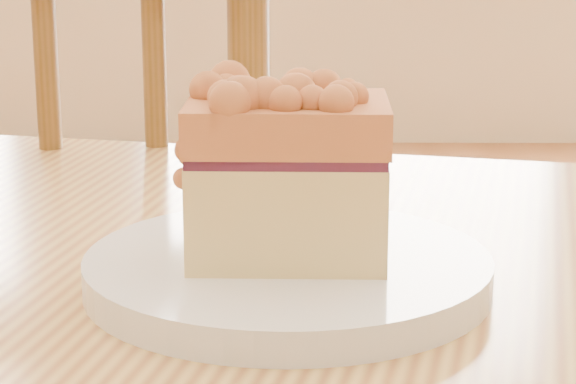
{
  "coord_description": "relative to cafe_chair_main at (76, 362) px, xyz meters",
  "views": [
    {
      "loc": [
        0.06,
        -0.46,
        0.96
      ],
      "look_at": [
        0.06,
        0.16,
        0.8
      ],
      "focal_mm": 70.0,
      "sensor_mm": 36.0,
      "label": 1
    }
  ],
  "objects": [
    {
      "name": "cake_slice",
      "position": [
        0.23,
        -0.51,
        0.34
      ],
      "size": [
        0.12,
        0.08,
        0.11
      ],
      "rotation": [
        0.0,
        0.0,
        -0.02
      ],
      "color": "#DFC07E",
      "rests_on": "plate"
    },
    {
      "name": "plate",
      "position": [
        0.23,
        -0.51,
        0.28
      ],
      "size": [
        0.23,
        0.23,
        0.02
      ],
      "color": "white",
      "rests_on": "cafe_table_main"
    },
    {
      "name": "cafe_chair_main",
      "position": [
        0.0,
        0.0,
        0.0
      ],
      "size": [
        0.48,
        0.48,
        0.96
      ],
      "rotation": [
        0.0,
        0.0,
        3.27
      ],
      "color": "brown",
      "rests_on": "ground"
    }
  ]
}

